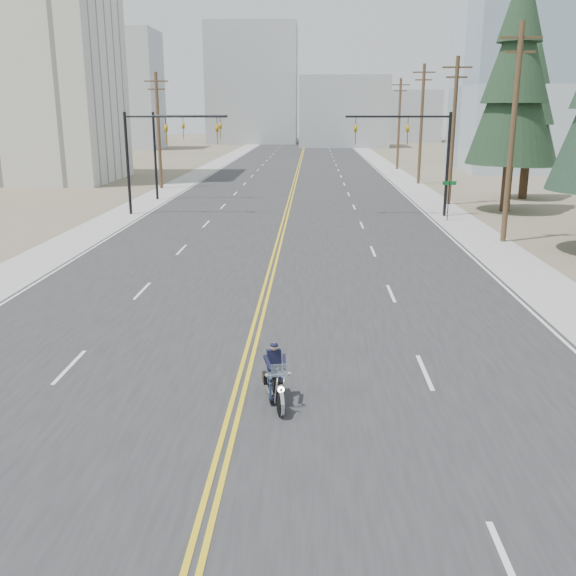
# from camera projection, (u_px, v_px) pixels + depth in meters

# --- Properties ---
(ground_plane) EXTENTS (400.00, 400.00, 0.00)m
(ground_plane) POSITION_uv_depth(u_px,v_px,m) (227.00, 441.00, 14.12)
(ground_plane) COLOR #776D56
(ground_plane) RESTS_ON ground
(road) EXTENTS (20.00, 200.00, 0.01)m
(road) POSITION_uv_depth(u_px,v_px,m) (298.00, 169.00, 81.56)
(road) COLOR #303033
(road) RESTS_ON ground
(sidewalk_left) EXTENTS (3.00, 200.00, 0.01)m
(sidewalk_left) POSITION_uv_depth(u_px,v_px,m) (209.00, 169.00, 81.98)
(sidewalk_left) COLOR #A5A5A0
(sidewalk_left) RESTS_ON ground
(sidewalk_right) EXTENTS (3.00, 200.00, 0.01)m
(sidewalk_right) POSITION_uv_depth(u_px,v_px,m) (389.00, 169.00, 81.14)
(sidewalk_right) COLOR #A5A5A0
(sidewalk_right) RESTS_ON ground
(traffic_mast_left) EXTENTS (7.10, 0.26, 7.00)m
(traffic_mast_left) POSITION_uv_depth(u_px,v_px,m) (156.00, 143.00, 43.97)
(traffic_mast_left) COLOR black
(traffic_mast_left) RESTS_ON ground
(traffic_mast_right) EXTENTS (7.10, 0.26, 7.00)m
(traffic_mast_right) POSITION_uv_depth(u_px,v_px,m) (419.00, 144.00, 43.31)
(traffic_mast_right) COLOR black
(traffic_mast_right) RESTS_ON ground
(traffic_mast_far) EXTENTS (6.10, 0.26, 7.00)m
(traffic_mast_far) POSITION_uv_depth(u_px,v_px,m) (175.00, 139.00, 51.71)
(traffic_mast_far) COLOR black
(traffic_mast_far) RESTS_ON ground
(street_sign) EXTENTS (0.90, 0.06, 2.62)m
(street_sign) POSITION_uv_depth(u_px,v_px,m) (449.00, 194.00, 42.15)
(street_sign) COLOR black
(street_sign) RESTS_ON ground
(utility_pole_b) EXTENTS (2.20, 0.30, 11.50)m
(utility_pole_b) POSITION_uv_depth(u_px,v_px,m) (513.00, 132.00, 34.23)
(utility_pole_b) COLOR brown
(utility_pole_b) RESTS_ON ground
(utility_pole_c) EXTENTS (2.20, 0.30, 11.00)m
(utility_pole_c) POSITION_uv_depth(u_px,v_px,m) (453.00, 129.00, 48.75)
(utility_pole_c) COLOR brown
(utility_pole_c) RESTS_ON ground
(utility_pole_d) EXTENTS (2.20, 0.30, 11.50)m
(utility_pole_d) POSITION_uv_depth(u_px,v_px,m) (421.00, 123.00, 63.14)
(utility_pole_d) COLOR brown
(utility_pole_d) RESTS_ON ground
(utility_pole_e) EXTENTS (2.20, 0.30, 11.00)m
(utility_pole_e) POSITION_uv_depth(u_px,v_px,m) (399.00, 123.00, 79.58)
(utility_pole_e) COLOR brown
(utility_pole_e) RESTS_ON ground
(utility_pole_left) EXTENTS (2.20, 0.30, 10.50)m
(utility_pole_left) POSITION_uv_depth(u_px,v_px,m) (159.00, 129.00, 59.37)
(utility_pole_left) COLOR brown
(utility_pole_left) RESTS_ON ground
(apartment_block) EXTENTS (18.00, 14.00, 30.00)m
(apartment_block) POSITION_uv_depth(u_px,v_px,m) (16.00, 29.00, 64.16)
(apartment_block) COLOR silver
(apartment_block) RESTS_ON ground
(glass_building) EXTENTS (24.00, 16.00, 20.00)m
(glass_building) POSITION_uv_depth(u_px,v_px,m) (562.00, 86.00, 77.74)
(glass_building) COLOR #9EB5CC
(glass_building) RESTS_ON ground
(haze_bldg_a) EXTENTS (14.00, 12.00, 22.00)m
(haze_bldg_a) POSITION_uv_depth(u_px,v_px,m) (122.00, 90.00, 123.29)
(haze_bldg_a) COLOR #B7BCC6
(haze_bldg_a) RESTS_ON ground
(haze_bldg_b) EXTENTS (18.00, 14.00, 14.00)m
(haze_bldg_b) POSITION_uv_depth(u_px,v_px,m) (343.00, 112.00, 132.40)
(haze_bldg_b) COLOR #ADB2B7
(haze_bldg_b) RESTS_ON ground
(haze_bldg_c) EXTENTS (16.00, 12.00, 18.00)m
(haze_bldg_c) POSITION_uv_depth(u_px,v_px,m) (524.00, 101.00, 116.25)
(haze_bldg_c) COLOR #B7BCC6
(haze_bldg_c) RESTS_ON ground
(haze_bldg_d) EXTENTS (20.00, 15.00, 26.00)m
(haze_bldg_d) POSITION_uv_depth(u_px,v_px,m) (253.00, 85.00, 146.00)
(haze_bldg_d) COLOR #ADB2B7
(haze_bldg_d) RESTS_ON ground
(haze_bldg_e) EXTENTS (14.00, 14.00, 12.00)m
(haze_bldg_e) POSITION_uv_depth(u_px,v_px,m) (408.00, 116.00, 156.13)
(haze_bldg_e) COLOR #B7BCC6
(haze_bldg_e) RESTS_ON ground
(haze_bldg_f) EXTENTS (12.00, 12.00, 16.00)m
(haze_bldg_f) POSITION_uv_depth(u_px,v_px,m) (75.00, 107.00, 139.09)
(haze_bldg_f) COLOR #ADB2B7
(haze_bldg_f) RESTS_ON ground
(motorcyclist) EXTENTS (1.21, 2.05, 1.50)m
(motorcyclist) POSITION_uv_depth(u_px,v_px,m) (276.00, 375.00, 15.76)
(motorcyclist) COLOR black
(motorcyclist) RESTS_ON ground
(conifer_tall) EXTENTS (6.14, 6.14, 17.04)m
(conifer_tall) POSITION_uv_depth(u_px,v_px,m) (517.00, 70.00, 44.22)
(conifer_tall) COLOR #382619
(conifer_tall) RESTS_ON ground
(conifer_far) EXTENTS (5.05, 5.05, 13.51)m
(conifer_far) POSITION_uv_depth(u_px,v_px,m) (531.00, 102.00, 51.62)
(conifer_far) COLOR #382619
(conifer_far) RESTS_ON ground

